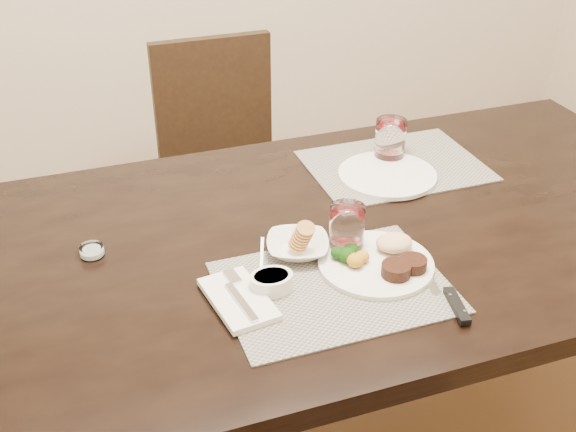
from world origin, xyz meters
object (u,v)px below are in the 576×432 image
object	(u,v)px
dinner_plate	(381,260)
wine_glass_near	(347,231)
chair_far	(223,156)
steak_knife	(449,297)
far_plate	(387,175)
cracker_bowl	(298,246)

from	to	relation	value
dinner_plate	wine_glass_near	xyz separation A→B (m)	(-0.05, 0.08, 0.03)
dinner_plate	wine_glass_near	size ratio (longest dim) A/B	2.32
chair_far	steak_knife	world-z (taller)	chair_far
far_plate	chair_far	bearing A→B (deg)	108.80
cracker_bowl	steak_knife	bearing A→B (deg)	-48.32
cracker_bowl	far_plate	distance (m)	0.43
steak_knife	far_plate	distance (m)	0.52
steak_knife	cracker_bowl	distance (m)	0.34
far_plate	cracker_bowl	bearing A→B (deg)	-143.59
steak_knife	wine_glass_near	distance (m)	0.27
dinner_plate	chair_far	bearing A→B (deg)	100.09
dinner_plate	cracker_bowl	world-z (taller)	cracker_bowl
dinner_plate	steak_knife	world-z (taller)	dinner_plate
chair_far	wine_glass_near	bearing A→B (deg)	-89.02
dinner_plate	steak_knife	xyz separation A→B (m)	(0.08, -0.15, -0.01)
dinner_plate	steak_knife	bearing A→B (deg)	-56.41
steak_knife	chair_far	bearing A→B (deg)	108.26
wine_glass_near	steak_knife	bearing A→B (deg)	-62.76
wine_glass_near	chair_far	bearing A→B (deg)	90.98
chair_far	cracker_bowl	size ratio (longest dim) A/B	5.22
chair_far	steak_knife	size ratio (longest dim) A/B	3.53
wine_glass_near	far_plate	distance (m)	0.36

